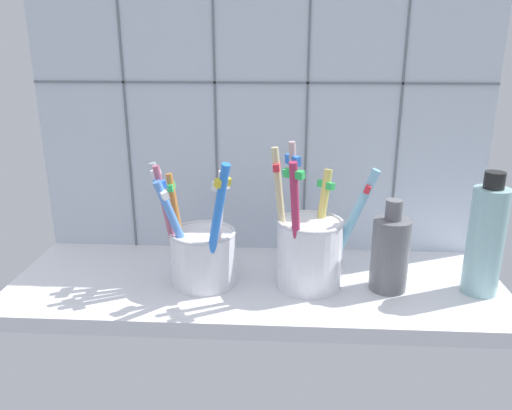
# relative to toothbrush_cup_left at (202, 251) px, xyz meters

# --- Properties ---
(counter_slab) EXTENTS (0.64, 0.22, 0.02)m
(counter_slab) POSITION_rel_toothbrush_cup_left_xyz_m (0.07, 0.01, -0.05)
(counter_slab) COLOR silver
(counter_slab) RESTS_ON ground
(tile_wall_back) EXTENTS (0.64, 0.02, 0.45)m
(tile_wall_back) POSITION_rel_toothbrush_cup_left_xyz_m (0.07, 0.13, 0.16)
(tile_wall_back) COLOR silver
(tile_wall_back) RESTS_ON ground
(toothbrush_cup_left) EXTENTS (0.11, 0.11, 0.17)m
(toothbrush_cup_left) POSITION_rel_toothbrush_cup_left_xyz_m (0.00, 0.00, 0.00)
(toothbrush_cup_left) COLOR white
(toothbrush_cup_left) RESTS_ON counter_slab
(toothbrush_cup_right) EXTENTS (0.13, 0.09, 0.19)m
(toothbrush_cup_right) POSITION_rel_toothbrush_cup_left_xyz_m (0.14, 0.00, 0.01)
(toothbrush_cup_right) COLOR white
(toothbrush_cup_right) RESTS_ON counter_slab
(ceramic_vase) EXTENTS (0.05, 0.05, 0.12)m
(ceramic_vase) POSITION_rel_toothbrush_cup_left_xyz_m (0.24, -0.00, 0.01)
(ceramic_vase) COLOR slate
(ceramic_vase) RESTS_ON counter_slab
(soap_bottle) EXTENTS (0.04, 0.04, 0.16)m
(soap_bottle) POSITION_rel_toothbrush_cup_left_xyz_m (0.35, -0.00, 0.03)
(soap_bottle) COLOR #97C6CB
(soap_bottle) RESTS_ON counter_slab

